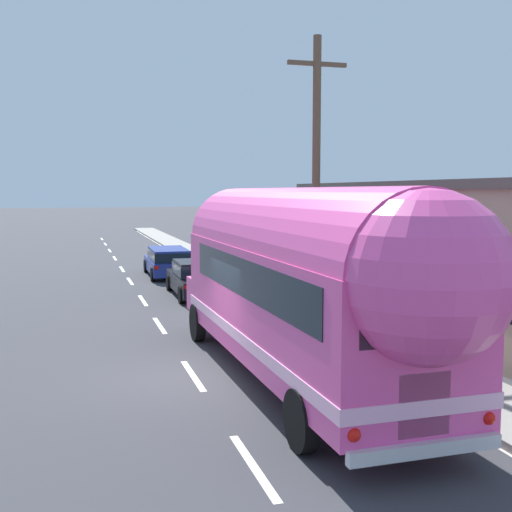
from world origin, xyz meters
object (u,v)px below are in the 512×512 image
at_px(car_lead, 198,277).
at_px(car_second, 168,260).
at_px(painted_bus, 303,278).
at_px(utility_pole, 316,178).

bearing_deg(car_lead, car_second, 93.01).
xyz_separation_m(painted_bus, car_second, (-0.10, 18.06, -1.51)).
bearing_deg(car_second, painted_bus, -89.69).
bearing_deg(utility_pole, car_lead, 108.97).
height_order(utility_pole, car_second, utility_pole).
relative_size(utility_pole, painted_bus, 0.69).
xyz_separation_m(painted_bus, car_lead, (0.21, 12.15, -1.56)).
relative_size(painted_bus, car_second, 2.57).
distance_m(utility_pole, car_second, 13.23).
bearing_deg(car_lead, painted_bus, -91.00).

